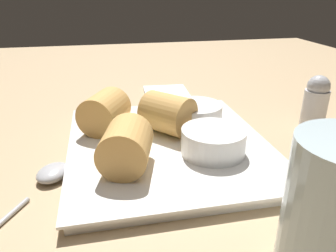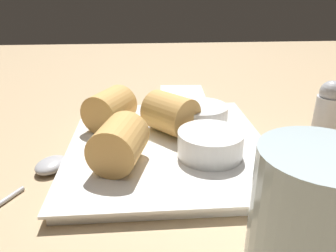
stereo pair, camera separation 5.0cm
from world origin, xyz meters
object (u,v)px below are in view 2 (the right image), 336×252
serving_plate (168,146)px  napkin (182,94)px  drinking_glass (308,230)px  salt_shaker (328,112)px  spoon (45,169)px  dipping_bowl_far (200,115)px  dipping_bowl_near (210,143)px

serving_plate → napkin: serving_plate is taller
napkin → drinking_glass: bearing=3.4°
serving_plate → napkin: (-23.68, 4.69, -0.46)cm
napkin → salt_shaker: 28.56cm
spoon → drinking_glass: size_ratio=1.35×
drinking_glass → salt_shaker: 27.90cm
drinking_glass → dipping_bowl_far: bearing=-175.1°
spoon → serving_plate: bearing=107.6°
serving_plate → spoon: size_ratio=1.85×
napkin → drinking_glass: size_ratio=0.93×
salt_shaker → dipping_bowl_far: bearing=-101.8°
serving_plate → dipping_bowl_near: 6.77cm
dipping_bowl_far → dipping_bowl_near: bearing=-2.4°
serving_plate → dipping_bowl_near: bearing=48.2°
dipping_bowl_near → spoon: bearing=-88.7°
napkin → salt_shaker: bearing=37.7°
dipping_bowl_far → napkin: (-18.82, -0.39, -2.88)cm
drinking_glass → spoon: bearing=-128.8°
dipping_bowl_near → dipping_bowl_far: 9.08cm
dipping_bowl_near → spoon: (0.44, -19.39, -2.49)cm
dipping_bowl_far → spoon: bearing=-64.3°
dipping_bowl_near → napkin: size_ratio=0.73×
dipping_bowl_far → drinking_glass: bearing=4.9°
serving_plate → dipping_bowl_far: size_ratio=3.68×
dipping_bowl_far → serving_plate: bearing=-46.3°
serving_plate → spoon: same height
serving_plate → dipping_bowl_far: bearing=133.7°
dipping_bowl_near → dipping_bowl_far: bearing=177.6°
serving_plate → spoon: bearing=-72.4°
dipping_bowl_far → napkin: 19.04cm
drinking_glass → serving_plate: bearing=-161.7°
serving_plate → spoon: (4.66, -14.68, -0.07)cm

